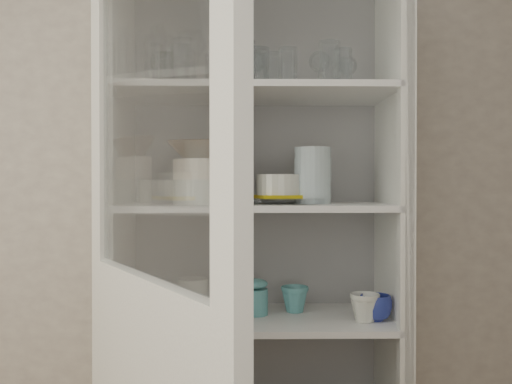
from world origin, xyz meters
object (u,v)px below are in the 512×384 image
at_px(mug_white, 365,308).
at_px(terracotta_bowl, 206,151).
at_px(mug_teal, 295,299).
at_px(goblet_1, 255,71).
at_px(plate_stack_front, 206,192).
at_px(grey_bowl_stack, 313,176).
at_px(yellow_trivet, 280,197).
at_px(white_ramekin, 280,185).
at_px(white_canister, 193,297).
at_px(plate_stack_back, 169,191).
at_px(teal_jar, 255,299).
at_px(glass_platter, 280,201).
at_px(goblet_0, 161,73).
at_px(cream_bowl, 206,170).
at_px(pantry_cabinet, 256,290).
at_px(mug_blue, 375,308).
at_px(goblet_3, 347,74).
at_px(measuring_cups, 229,313).
at_px(goblet_2, 319,71).
at_px(cupboard_door, 150,371).

bearing_deg(mug_white, terracotta_bowl, -171.33).
bearing_deg(mug_teal, goblet_1, 150.71).
distance_m(terracotta_bowl, mug_white, 0.77).
height_order(plate_stack_front, mug_white, plate_stack_front).
bearing_deg(grey_bowl_stack, yellow_trivet, 173.30).
xyz_separation_m(plate_stack_front, terracotta_bowl, (0.00, 0.00, 0.14)).
bearing_deg(mug_teal, white_ramekin, -160.51).
bearing_deg(white_canister, plate_stack_back, 127.39).
bearing_deg(teal_jar, glass_platter, -0.54).
height_order(plate_stack_back, yellow_trivet, plate_stack_back).
bearing_deg(yellow_trivet, goblet_1, 137.91).
xyz_separation_m(goblet_0, plate_stack_back, (0.03, 0.02, -0.45)).
bearing_deg(plate_stack_front, white_ramekin, 13.87).
bearing_deg(mug_white, cream_bowl, -171.33).
bearing_deg(goblet_0, pantry_cabinet, -9.58).
xyz_separation_m(goblet_0, mug_blue, (0.77, -0.20, -0.85)).
bearing_deg(cream_bowl, goblet_0, 135.60).
bearing_deg(goblet_3, measuring_cups, -160.51).
xyz_separation_m(goblet_0, goblet_2, (0.59, -0.04, -0.00)).
height_order(plate_stack_back, mug_white, plate_stack_back).
height_order(glass_platter, yellow_trivet, yellow_trivet).
bearing_deg(mug_blue, pantry_cabinet, 169.02).
bearing_deg(mug_white, plate_stack_front, -171.33).
bearing_deg(pantry_cabinet, measuring_cups, -127.54).
bearing_deg(goblet_3, mug_blue, -69.71).
bearing_deg(pantry_cabinet, cream_bowl, -145.95).
bearing_deg(mug_white, cupboard_door, -128.22).
height_order(cupboard_door, grey_bowl_stack, cupboard_door).
relative_size(cream_bowl, mug_blue, 2.01).
bearing_deg(goblet_1, goblet_2, -1.65).
distance_m(goblet_3, grey_bowl_stack, 0.42).
bearing_deg(yellow_trivet, plate_stack_back, 161.84).
bearing_deg(mug_teal, terracotta_bowl, -175.72).
relative_size(cream_bowl, mug_teal, 2.21).
bearing_deg(goblet_0, mug_blue, -14.92).
bearing_deg(plate_stack_front, measuring_cups, -2.39).
height_order(goblet_1, mug_teal, goblet_1).
xyz_separation_m(plate_stack_back, mug_white, (0.70, -0.24, -0.39)).
bearing_deg(mug_blue, glass_platter, 172.89).
bearing_deg(mug_blue, mug_white, -152.05).
distance_m(mug_white, white_canister, 0.61).
relative_size(goblet_3, measuring_cups, 1.56).
height_order(cupboard_door, plate_stack_back, cupboard_door).
bearing_deg(goblet_2, grey_bowl_stack, -112.04).
xyz_separation_m(white_ramekin, white_canister, (-0.31, -0.00, -0.40)).
height_order(mug_white, white_canister, white_canister).
relative_size(goblet_1, mug_white, 1.78).
bearing_deg(teal_jar, mug_teal, 14.14).
relative_size(terracotta_bowl, measuring_cups, 2.43).
height_order(goblet_3, mug_blue, goblet_3).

